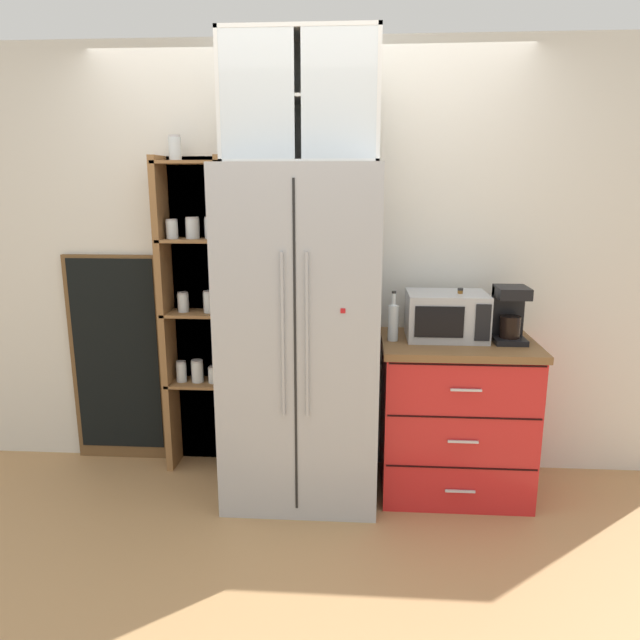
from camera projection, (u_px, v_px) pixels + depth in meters
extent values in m
plane|color=tan|center=(303.00, 487.00, 3.45)|extent=(10.50, 10.50, 0.00)
cube|color=silver|center=(308.00, 264.00, 3.55)|extent=(4.82, 0.10, 2.55)
cube|color=#ADAFB5|center=(302.00, 336.00, 3.24)|extent=(0.84, 0.69, 1.85)
cube|color=black|center=(295.00, 354.00, 2.90)|extent=(0.01, 0.01, 1.70)
cylinder|color=#ADAFB5|center=(283.00, 336.00, 2.87)|extent=(0.02, 0.02, 0.83)
cylinder|color=#ADAFB5|center=(307.00, 337.00, 2.86)|extent=(0.02, 0.02, 0.83)
cube|color=red|center=(343.00, 311.00, 2.83)|extent=(0.02, 0.01, 0.02)
cube|color=brown|center=(202.00, 315.00, 3.64)|extent=(0.45, 0.04, 1.91)
cube|color=olive|center=(166.00, 319.00, 3.53)|extent=(0.04, 0.21, 1.91)
cube|color=olive|center=(226.00, 320.00, 3.50)|extent=(0.04, 0.21, 1.91)
cube|color=olive|center=(199.00, 383.00, 3.61)|extent=(0.39, 0.21, 0.02)
cylinder|color=silver|center=(182.00, 372.00, 3.59)|extent=(0.06, 0.06, 0.12)
cylinder|color=brown|center=(182.00, 375.00, 3.60)|extent=(0.05, 0.05, 0.08)
cylinder|color=#B2B2B7|center=(181.00, 362.00, 3.58)|extent=(0.06, 0.06, 0.01)
cylinder|color=silver|center=(197.00, 372.00, 3.59)|extent=(0.07, 0.07, 0.13)
cylinder|color=beige|center=(198.00, 375.00, 3.59)|extent=(0.06, 0.06, 0.09)
cylinder|color=#B2B2B7|center=(197.00, 361.00, 3.57)|extent=(0.07, 0.07, 0.01)
cylinder|color=silver|center=(213.00, 376.00, 3.57)|extent=(0.06, 0.06, 0.09)
cylinder|color=#CCB78C|center=(213.00, 378.00, 3.58)|extent=(0.05, 0.05, 0.06)
cylinder|color=#B2B2B7|center=(213.00, 368.00, 3.56)|extent=(0.06, 0.06, 0.01)
cube|color=olive|center=(196.00, 314.00, 3.51)|extent=(0.39, 0.21, 0.02)
cylinder|color=silver|center=(183.00, 303.00, 3.50)|extent=(0.07, 0.07, 0.11)
cylinder|color=#2D2D2D|center=(183.00, 306.00, 3.51)|extent=(0.06, 0.06, 0.07)
cylinder|color=#B2B2B7|center=(183.00, 293.00, 3.49)|extent=(0.06, 0.06, 0.01)
cylinder|color=silver|center=(210.00, 303.00, 3.48)|extent=(0.07, 0.07, 0.12)
cylinder|color=white|center=(210.00, 306.00, 3.49)|extent=(0.06, 0.06, 0.08)
cylinder|color=#B2B2B7|center=(209.00, 292.00, 3.47)|extent=(0.07, 0.07, 0.01)
cube|color=olive|center=(192.00, 240.00, 3.41)|extent=(0.39, 0.21, 0.02)
cylinder|color=silver|center=(172.00, 230.00, 3.39)|extent=(0.07, 0.07, 0.10)
cylinder|color=#B77A38|center=(172.00, 233.00, 3.39)|extent=(0.06, 0.06, 0.07)
cylinder|color=#B2B2B7|center=(172.00, 220.00, 3.37)|extent=(0.07, 0.07, 0.01)
cylinder|color=silver|center=(193.00, 229.00, 3.40)|extent=(0.08, 0.08, 0.11)
cylinder|color=white|center=(193.00, 232.00, 3.40)|extent=(0.07, 0.07, 0.08)
cylinder|color=#B2B2B7|center=(192.00, 218.00, 3.38)|extent=(0.08, 0.08, 0.01)
cylinder|color=silver|center=(210.00, 229.00, 3.40)|extent=(0.06, 0.06, 0.11)
cylinder|color=#E0C67F|center=(210.00, 232.00, 3.40)|extent=(0.05, 0.05, 0.08)
cylinder|color=#B2B2B7|center=(209.00, 218.00, 3.38)|extent=(0.06, 0.06, 0.01)
cube|color=olive|center=(189.00, 162.00, 3.31)|extent=(0.39, 0.21, 0.02)
cylinder|color=silver|center=(175.00, 149.00, 3.29)|extent=(0.07, 0.07, 0.13)
cylinder|color=#382316|center=(175.00, 152.00, 3.29)|extent=(0.06, 0.06, 0.09)
cylinder|color=#B2B2B7|center=(174.00, 136.00, 3.27)|extent=(0.07, 0.07, 0.01)
cube|color=red|center=(454.00, 419.00, 3.35)|extent=(0.82, 0.58, 0.86)
cube|color=brown|center=(458.00, 344.00, 3.25)|extent=(0.85, 0.61, 0.04)
cube|color=black|center=(461.00, 468.00, 3.10)|extent=(0.80, 0.00, 0.01)
cube|color=silver|center=(460.00, 491.00, 3.12)|extent=(0.16, 0.01, 0.01)
cube|color=black|center=(464.00, 418.00, 3.04)|extent=(0.80, 0.00, 0.01)
cube|color=silver|center=(463.00, 442.00, 3.06)|extent=(0.16, 0.01, 0.01)
cube|color=black|center=(467.00, 365.00, 2.97)|extent=(0.80, 0.00, 0.01)
cube|color=silver|center=(466.00, 390.00, 3.00)|extent=(0.16, 0.01, 0.01)
cube|color=#ADAFB5|center=(446.00, 316.00, 3.27)|extent=(0.44, 0.32, 0.26)
cube|color=black|center=(439.00, 322.00, 3.11)|extent=(0.26, 0.01, 0.17)
cube|color=black|center=(483.00, 323.00, 3.10)|extent=(0.08, 0.01, 0.20)
cube|color=black|center=(509.00, 340.00, 3.21)|extent=(0.17, 0.20, 0.03)
cube|color=black|center=(507.00, 313.00, 3.24)|extent=(0.17, 0.06, 0.30)
cube|color=black|center=(512.00, 292.00, 3.15)|extent=(0.17, 0.20, 0.06)
cylinder|color=black|center=(510.00, 327.00, 3.18)|extent=(0.11, 0.11, 0.12)
cylinder|color=red|center=(458.00, 331.00, 3.28)|extent=(0.09, 0.09, 0.09)
torus|color=red|center=(467.00, 330.00, 3.28)|extent=(0.05, 0.01, 0.05)
cylinder|color=silver|center=(393.00, 323.00, 3.23)|extent=(0.06, 0.06, 0.20)
cone|color=silver|center=(394.00, 305.00, 3.20)|extent=(0.06, 0.06, 0.04)
cylinder|color=silver|center=(394.00, 299.00, 3.20)|extent=(0.02, 0.02, 0.07)
cylinder|color=black|center=(394.00, 292.00, 3.19)|extent=(0.02, 0.02, 0.01)
cylinder|color=brown|center=(459.00, 321.00, 3.25)|extent=(0.07, 0.07, 0.21)
cone|color=brown|center=(460.00, 302.00, 3.23)|extent=(0.07, 0.07, 0.04)
cylinder|color=brown|center=(460.00, 296.00, 3.22)|extent=(0.03, 0.03, 0.07)
cylinder|color=black|center=(460.00, 289.00, 3.21)|extent=(0.03, 0.03, 0.01)
cube|color=silver|center=(304.00, 103.00, 3.12)|extent=(0.81, 0.02, 0.64)
cube|color=silver|center=(300.00, 32.00, 2.91)|extent=(0.81, 0.32, 0.02)
cube|color=silver|center=(301.00, 162.00, 3.05)|extent=(0.81, 0.32, 0.02)
cube|color=silver|center=(225.00, 100.00, 3.00)|extent=(0.02, 0.32, 0.64)
cube|color=silver|center=(378.00, 98.00, 2.95)|extent=(0.02, 0.32, 0.64)
cube|color=silver|center=(301.00, 99.00, 2.98)|extent=(0.78, 0.30, 0.02)
cube|color=silver|center=(256.00, 95.00, 2.84)|extent=(0.37, 0.01, 0.60)
cube|color=silver|center=(339.00, 94.00, 2.82)|extent=(0.37, 0.01, 0.60)
cylinder|color=silver|center=(248.00, 160.00, 3.07)|extent=(0.05, 0.05, 0.00)
cylinder|color=silver|center=(248.00, 153.00, 3.06)|extent=(0.01, 0.01, 0.07)
cone|color=silver|center=(247.00, 141.00, 3.04)|extent=(0.06, 0.06, 0.05)
cylinder|color=silver|center=(283.00, 160.00, 3.05)|extent=(0.05, 0.05, 0.00)
cylinder|color=silver|center=(283.00, 153.00, 3.05)|extent=(0.01, 0.01, 0.07)
cone|color=silver|center=(283.00, 141.00, 3.03)|extent=(0.06, 0.06, 0.05)
cylinder|color=silver|center=(319.00, 160.00, 3.04)|extent=(0.05, 0.05, 0.00)
cylinder|color=silver|center=(319.00, 153.00, 3.03)|extent=(0.01, 0.01, 0.07)
cone|color=silver|center=(319.00, 141.00, 3.02)|extent=(0.06, 0.06, 0.05)
cylinder|color=silver|center=(355.00, 159.00, 3.03)|extent=(0.05, 0.05, 0.00)
cylinder|color=silver|center=(355.00, 153.00, 3.02)|extent=(0.01, 0.01, 0.07)
cone|color=silver|center=(356.00, 141.00, 3.01)|extent=(0.06, 0.06, 0.05)
cylinder|color=white|center=(254.00, 91.00, 2.99)|extent=(0.06, 0.06, 0.07)
cylinder|color=white|center=(285.00, 91.00, 2.97)|extent=(0.06, 0.06, 0.07)
cylinder|color=white|center=(317.00, 90.00, 2.96)|extent=(0.06, 0.06, 0.07)
cylinder|color=white|center=(348.00, 90.00, 2.95)|extent=(0.06, 0.06, 0.07)
cube|color=brown|center=(118.00, 359.00, 3.70)|extent=(0.60, 0.04, 1.33)
cube|color=black|center=(116.00, 356.00, 3.67)|extent=(0.54, 0.01, 1.23)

